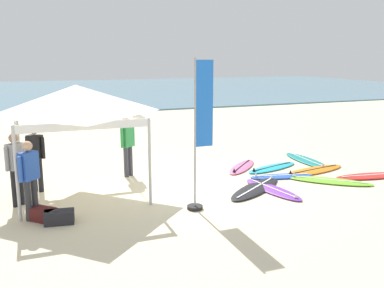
# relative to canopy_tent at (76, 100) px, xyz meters

# --- Properties ---
(ground_plane) EXTENTS (80.00, 80.00, 0.00)m
(ground_plane) POSITION_rel_canopy_tent_xyz_m (2.78, -0.46, -2.39)
(ground_plane) COLOR beige
(sea) EXTENTS (80.00, 36.00, 0.10)m
(sea) POSITION_rel_canopy_tent_xyz_m (2.78, 33.43, -2.34)
(sea) COLOR #568499
(sea) RESTS_ON ground
(canopy_tent) EXTENTS (2.96, 2.96, 2.75)m
(canopy_tent) POSITION_rel_canopy_tent_xyz_m (0.00, 0.00, 0.00)
(canopy_tent) COLOR #B7B7BC
(canopy_tent) RESTS_ON ground
(surfboard_red) EXTENTS (2.34, 0.93, 0.19)m
(surfboard_red) POSITION_rel_canopy_tent_xyz_m (8.03, -1.46, -2.35)
(surfboard_red) COLOR red
(surfboard_red) RESTS_ON ground
(surfboard_lime) EXTENTS (2.16, 2.00, 0.19)m
(surfboard_lime) POSITION_rel_canopy_tent_xyz_m (6.54, -1.40, -2.35)
(surfboard_lime) COLOR #7AD12D
(surfboard_lime) RESTS_ON ground
(surfboard_teal) EXTENTS (0.71, 2.29, 0.19)m
(surfboard_teal) POSITION_rel_canopy_tent_xyz_m (7.38, 0.80, -2.35)
(surfboard_teal) COLOR #19847F
(surfboard_teal) RESTS_ON ground
(surfboard_blue) EXTENTS (1.94, 0.86, 0.19)m
(surfboard_blue) POSITION_rel_canopy_tent_xyz_m (5.55, -0.55, -2.35)
(surfboard_blue) COLOR blue
(surfboard_blue) RESTS_ON ground
(surfboard_black) EXTENTS (2.35, 1.92, 0.19)m
(surfboard_black) POSITION_rel_canopy_tent_xyz_m (4.31, -1.29, -2.35)
(surfboard_black) COLOR black
(surfboard_black) RESTS_ON ground
(surfboard_pink) EXTENTS (1.73, 1.75, 0.19)m
(surfboard_pink) POSITION_rel_canopy_tent_xyz_m (4.98, 0.80, -2.35)
(surfboard_pink) COLOR pink
(surfboard_pink) RESTS_ON ground
(surfboard_purple) EXTENTS (0.88, 2.14, 0.19)m
(surfboard_purple) POSITION_rel_canopy_tent_xyz_m (4.66, -1.54, -2.35)
(surfboard_purple) COLOR purple
(surfboard_purple) RESTS_ON ground
(surfboard_orange) EXTENTS (2.45, 1.09, 0.19)m
(surfboard_orange) POSITION_rel_canopy_tent_xyz_m (6.81, -0.36, -2.35)
(surfboard_orange) COLOR orange
(surfboard_orange) RESTS_ON ground
(surfboard_cyan) EXTENTS (2.12, 1.17, 0.19)m
(surfboard_cyan) POSITION_rel_canopy_tent_xyz_m (5.82, 0.38, -2.35)
(surfboard_cyan) COLOR #23B2CC
(surfboard_cyan) RESTS_ON ground
(person_black) EXTENTS (0.46, 0.39, 1.71)m
(person_black) POSITION_rel_canopy_tent_xyz_m (-1.02, 0.59, -1.40)
(person_black) COLOR black
(person_black) RESTS_ON ground
(person_blue) EXTENTS (0.42, 0.41, 1.71)m
(person_blue) POSITION_rel_canopy_tent_xyz_m (-1.18, -1.39, -1.40)
(person_blue) COLOR #2D2D33
(person_blue) RESTS_ON ground
(person_grey) EXTENTS (0.43, 0.41, 1.71)m
(person_grey) POSITION_rel_canopy_tent_xyz_m (-1.47, -0.37, -1.40)
(person_grey) COLOR black
(person_grey) RESTS_ON ground
(person_green) EXTENTS (0.46, 0.39, 1.71)m
(person_green) POSITION_rel_canopy_tent_xyz_m (1.47, 1.16, -1.40)
(person_green) COLOR #383842
(person_green) RESTS_ON ground
(banner_flag) EXTENTS (0.60, 0.36, 3.40)m
(banner_flag) POSITION_rel_canopy_tent_xyz_m (2.41, -2.06, -0.81)
(banner_flag) COLOR #99999E
(banner_flag) RESTS_ON ground
(gear_bag_near_tent) EXTENTS (0.65, 0.65, 0.28)m
(gear_bag_near_tent) POSITION_rel_canopy_tent_xyz_m (-0.99, -1.55, -2.25)
(gear_bag_near_tent) COLOR #4C1919
(gear_bag_near_tent) RESTS_ON ground
(gear_bag_by_pole) EXTENTS (0.64, 0.40, 0.28)m
(gear_bag_by_pole) POSITION_rel_canopy_tent_xyz_m (-0.66, -1.85, -2.25)
(gear_bag_by_pole) COLOR #232328
(gear_bag_by_pole) RESTS_ON ground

